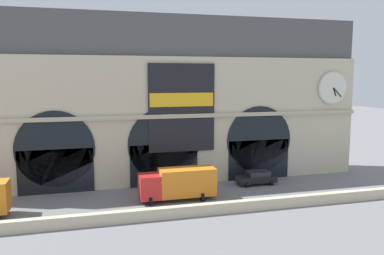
% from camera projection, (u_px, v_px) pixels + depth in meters
% --- Properties ---
extents(ground_plane, '(200.00, 200.00, 0.00)m').
position_uv_depth(ground_plane, '(174.00, 199.00, 38.63)').
color(ground_plane, slate).
extents(quay_parapet_wall, '(90.00, 0.70, 1.00)m').
position_uv_depth(quay_parapet_wall, '(186.00, 211.00, 33.66)').
color(quay_parapet_wall, beige).
rests_on(quay_parapet_wall, ground).
extents(station_building, '(47.88, 4.70, 18.91)m').
position_uv_depth(station_building, '(160.00, 103.00, 44.31)').
color(station_building, beige).
rests_on(station_building, ground).
extents(box_truck_center, '(7.50, 2.91, 3.12)m').
position_uv_depth(box_truck_center, '(178.00, 183.00, 38.15)').
color(box_truck_center, red).
rests_on(box_truck_center, ground).
extents(car_mideast, '(4.40, 2.22, 1.55)m').
position_uv_depth(car_mideast, '(257.00, 178.00, 43.67)').
color(car_mideast, black).
rests_on(car_mideast, ground).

